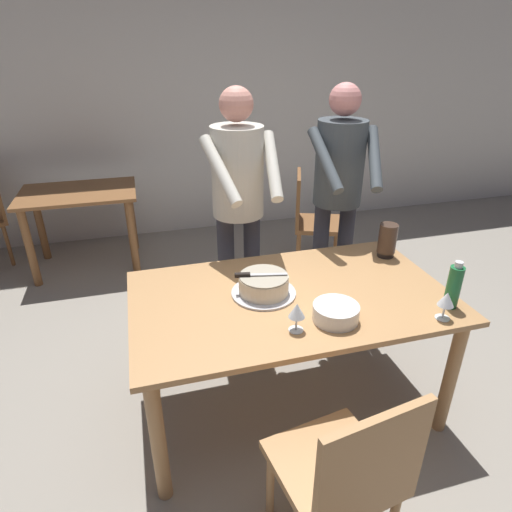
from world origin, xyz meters
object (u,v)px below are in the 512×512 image
(cake_knife, at_px, (250,275))
(wine_glass_near, at_px, (446,300))
(cake_on_platter, at_px, (264,285))
(person_standing_beside, at_px, (338,186))
(background_table, at_px, (81,208))
(main_dining_table, at_px, (291,311))
(wine_glass_far, at_px, (297,311))
(water_bottle, at_px, (454,286))
(chair_near_side, at_px, (345,472))
(background_chair_0, at_px, (311,218))
(plate_stack, at_px, (336,313))
(person_cutting_cake, at_px, (238,196))
(hurricane_lamp, at_px, (387,240))

(cake_knife, bearing_deg, wine_glass_near, -28.88)
(cake_on_platter, bearing_deg, person_standing_beside, 43.45)
(person_standing_beside, height_order, background_table, person_standing_beside)
(main_dining_table, xyz_separation_m, wine_glass_far, (-0.08, -0.30, 0.20))
(wine_glass_near, bearing_deg, water_bottle, 39.10)
(person_standing_beside, bearing_deg, chair_near_side, -112.60)
(main_dining_table, relative_size, water_bottle, 6.63)
(water_bottle, relative_size, background_chair_0, 0.28)
(chair_near_side, bearing_deg, cake_knife, 97.77)
(cake_on_platter, relative_size, background_chair_0, 0.38)
(plate_stack, height_order, background_table, plate_stack)
(cake_on_platter, height_order, plate_stack, cake_on_platter)
(cake_on_platter, xyz_separation_m, plate_stack, (0.26, -0.32, -0.01))
(wine_glass_near, bearing_deg, cake_on_platter, 149.78)
(chair_near_side, distance_m, background_table, 3.25)
(cake_on_platter, bearing_deg, plate_stack, -50.39)
(plate_stack, relative_size, background_chair_0, 0.24)
(wine_glass_far, relative_size, chair_near_side, 0.16)
(cake_on_platter, height_order, person_cutting_cake, person_cutting_cake)
(cake_knife, height_order, person_cutting_cake, person_cutting_cake)
(person_standing_beside, height_order, chair_near_side, person_standing_beside)
(wine_glass_far, distance_m, water_bottle, 0.81)
(chair_near_side, bearing_deg, hurricane_lamp, 55.03)
(plate_stack, bearing_deg, chair_near_side, -109.34)
(person_cutting_cake, xyz_separation_m, background_chair_0, (0.89, 0.91, -0.58))
(wine_glass_far, bearing_deg, cake_on_platter, 98.72)
(wine_glass_far, height_order, background_table, wine_glass_far)
(hurricane_lamp, bearing_deg, background_table, 135.72)
(person_standing_beside, xyz_separation_m, background_table, (-1.82, 1.45, -0.50))
(water_bottle, bearing_deg, cake_knife, 158.05)
(main_dining_table, bearing_deg, hurricane_lamp, 21.10)
(background_chair_0, bearing_deg, cake_on_platter, -120.36)
(wine_glass_far, relative_size, person_standing_beside, 0.08)
(plate_stack, height_order, wine_glass_near, wine_glass_near)
(main_dining_table, distance_m, plate_stack, 0.33)
(main_dining_table, distance_m, wine_glass_near, 0.77)
(water_bottle, xyz_separation_m, background_table, (-1.97, 2.49, -0.29))
(hurricane_lamp, height_order, person_cutting_cake, person_cutting_cake)
(person_standing_beside, height_order, background_chair_0, person_standing_beside)
(water_bottle, height_order, chair_near_side, water_bottle)
(chair_near_side, bearing_deg, main_dining_table, 84.58)
(main_dining_table, xyz_separation_m, person_cutting_cake, (-0.11, 0.69, 0.43))
(cake_knife, xyz_separation_m, person_cutting_cake, (0.09, 0.63, 0.21))
(person_standing_beside, bearing_deg, cake_knife, -139.86)
(main_dining_table, bearing_deg, chair_near_side, -95.42)
(wine_glass_far, height_order, hurricane_lamp, hurricane_lamp)
(background_table, bearing_deg, cake_knife, -63.98)
(chair_near_side, bearing_deg, wine_glass_near, 33.16)
(wine_glass_near, xyz_separation_m, chair_near_side, (-0.71, -0.46, -0.36))
(person_standing_beside, relative_size, background_table, 1.72)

